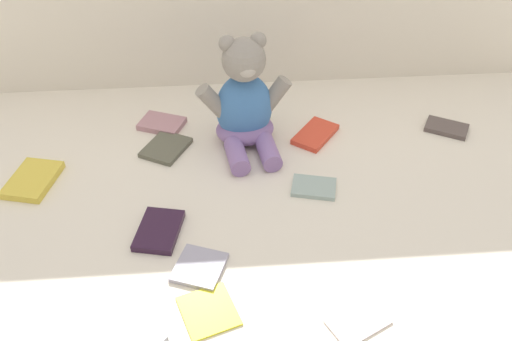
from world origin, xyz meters
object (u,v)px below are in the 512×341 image
Objects in this scene: book_case_3 at (33,180)px; book_case_6 at (208,310)px; teddy_bear at (245,105)px; book_case_10 at (315,134)px; book_case_7 at (162,124)px; book_case_9 at (314,187)px; book_case_4 at (358,321)px; book_case_2 at (446,128)px; book_case_0 at (159,230)px; book_case_1 at (199,267)px; book_case_8 at (166,148)px.

book_case_6 is at bearing 149.79° from book_case_3.
teddy_bear is 0.21m from book_case_10.
book_case_7 is 0.47m from book_case_9.
book_case_4 is at bearing 160.92° from book_case_3.
book_case_2 reaches higher than book_case_9.
book_case_2 is 1.06m from book_case_3.
book_case_0 is at bearing -36.81° from book_case_2.
book_case_7 is (-0.10, 0.51, 0.00)m from book_case_1.
book_case_7 reaches higher than book_case_8.
book_case_7 is (0.29, 0.21, -0.00)m from book_case_3.
book_case_9 is at bearing -23.47° from book_case_4.
teddy_bear reaches higher than book_case_7.
book_case_8 is (0.31, 0.11, -0.00)m from book_case_3.
book_case_3 is 0.33m from book_case_8.
book_case_2 is at bearing -158.90° from book_case_6.
book_case_2 is 1.01× the size of book_case_4.
book_case_3 is 1.06× the size of book_case_10.
book_case_8 reaches higher than book_case_9.
book_case_0 is at bearing -155.38° from book_case_7.
book_case_8 is 0.39m from book_case_10.
book_case_1 is at bearing 35.80° from book_case_4.
book_case_9 is (0.66, -0.07, -0.00)m from book_case_3.
book_case_0 is 0.40m from book_case_7.
book_case_0 is 1.20× the size of book_case_9.
book_case_1 is 0.79m from book_case_2.
teddy_bear is 0.26m from book_case_7.
book_case_7 is at bearing 65.77° from book_case_9.
book_case_2 is at bearing -48.12° from book_case_9.
book_case_1 is 0.86× the size of book_case_7.
book_case_8 is 0.40m from book_case_9.
book_case_1 is 0.74× the size of book_case_10.
book_case_6 is at bearing -49.95° from book_case_8.
book_case_7 reaches higher than book_case_2.
book_case_3 reaches higher than book_case_8.
book_case_2 is at bearing -59.29° from book_case_4.
book_case_2 is 0.93× the size of book_case_8.
book_case_1 is 0.90× the size of book_case_2.
book_case_7 is 0.11m from book_case_8.
book_case_0 is (-0.21, -0.32, -0.10)m from teddy_bear.
teddy_bear is at bearing 49.60° from book_case_9.
book_case_8 reaches higher than book_case_4.
book_case_6 is at bearing -108.69° from teddy_bear.
book_case_6 is at bearing -51.49° from book_case_0.
book_case_6 is at bearing -80.76° from book_case_10.
book_case_3 is (-0.51, -0.13, -0.10)m from teddy_bear.
book_case_3 is (-0.31, 0.19, 0.00)m from book_case_0.
book_case_6 is at bearing 156.36° from book_case_9.
teddy_bear reaches higher than book_case_0.
book_case_0 is 1.26× the size of book_case_1.
book_case_7 is at bearing 3.80° from book_case_4.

